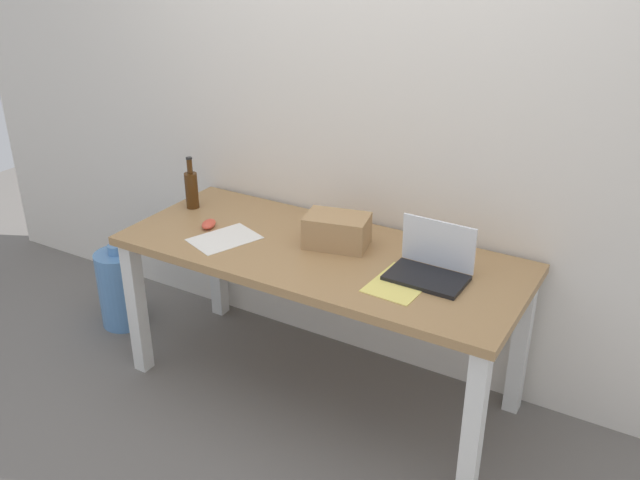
{
  "coord_description": "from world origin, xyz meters",
  "views": [
    {
      "loc": [
        1.38,
        -2.35,
        2.09
      ],
      "look_at": [
        0.0,
        0.0,
        0.79
      ],
      "focal_mm": 38.78,
      "sensor_mm": 36.0,
      "label": 1
    }
  ],
  "objects_px": {
    "water_cooler_jug": "(121,288)",
    "beer_bottle": "(192,189)",
    "laptop_right": "(431,266)",
    "desk": "(320,269)",
    "computer_mouse": "(209,224)",
    "cardboard_box": "(337,231)"
  },
  "relations": [
    {
      "from": "beer_bottle",
      "to": "water_cooler_jug",
      "type": "height_order",
      "value": "beer_bottle"
    },
    {
      "from": "desk",
      "to": "cardboard_box",
      "type": "height_order",
      "value": "cardboard_box"
    },
    {
      "from": "desk",
      "to": "laptop_right",
      "type": "xyz_separation_m",
      "value": [
        0.51,
        0.02,
        0.14
      ]
    },
    {
      "from": "laptop_right",
      "to": "water_cooler_jug",
      "type": "relative_size",
      "value": 0.67
    },
    {
      "from": "desk",
      "to": "computer_mouse",
      "type": "relative_size",
      "value": 18.15
    },
    {
      "from": "laptop_right",
      "to": "beer_bottle",
      "type": "relative_size",
      "value": 1.21
    },
    {
      "from": "beer_bottle",
      "to": "cardboard_box",
      "type": "distance_m",
      "value": 0.84
    },
    {
      "from": "beer_bottle",
      "to": "computer_mouse",
      "type": "xyz_separation_m",
      "value": [
        0.22,
        -0.15,
        -0.08
      ]
    },
    {
      "from": "water_cooler_jug",
      "to": "beer_bottle",
      "type": "bearing_deg",
      "value": 18.32
    },
    {
      "from": "beer_bottle",
      "to": "water_cooler_jug",
      "type": "xyz_separation_m",
      "value": [
        -0.44,
        -0.15,
        -0.62
      ]
    },
    {
      "from": "laptop_right",
      "to": "computer_mouse",
      "type": "xyz_separation_m",
      "value": [
        -1.09,
        -0.07,
        -0.03
      ]
    },
    {
      "from": "cardboard_box",
      "to": "water_cooler_jug",
      "type": "relative_size",
      "value": 0.58
    },
    {
      "from": "laptop_right",
      "to": "desk",
      "type": "bearing_deg",
      "value": -177.76
    },
    {
      "from": "laptop_right",
      "to": "cardboard_box",
      "type": "distance_m",
      "value": 0.47
    },
    {
      "from": "computer_mouse",
      "to": "water_cooler_jug",
      "type": "distance_m",
      "value": 0.85
    },
    {
      "from": "laptop_right",
      "to": "cardboard_box",
      "type": "xyz_separation_m",
      "value": [
        -0.47,
        0.06,
        0.02
      ]
    },
    {
      "from": "desk",
      "to": "computer_mouse",
      "type": "distance_m",
      "value": 0.59
    },
    {
      "from": "desk",
      "to": "laptop_right",
      "type": "height_order",
      "value": "laptop_right"
    },
    {
      "from": "desk",
      "to": "computer_mouse",
      "type": "xyz_separation_m",
      "value": [
        -0.58,
        -0.05,
        0.11
      ]
    },
    {
      "from": "beer_bottle",
      "to": "water_cooler_jug",
      "type": "relative_size",
      "value": 0.55
    },
    {
      "from": "laptop_right",
      "to": "computer_mouse",
      "type": "distance_m",
      "value": 1.09
    },
    {
      "from": "desk",
      "to": "cardboard_box",
      "type": "distance_m",
      "value": 0.19
    }
  ]
}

